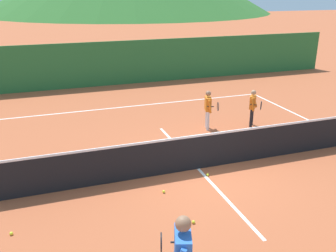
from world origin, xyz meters
TOP-DOWN VIEW (x-y plane):
  - ground_plane at (0.00, 0.00)m, footprint 120.00×120.00m
  - line_baseline_far at (0.00, 5.98)m, footprint 10.64×0.08m
  - line_service_center at (0.00, 0.00)m, footprint 0.08×6.36m
  - tennis_net at (0.00, 0.00)m, footprint 10.39×0.08m
  - student_0 at (1.49, 2.65)m, footprint 0.42×0.70m
  - student_1 at (3.05, 2.41)m, footprint 0.45×0.69m
  - tennis_ball_0 at (-4.55, -1.41)m, footprint 0.07×0.07m
  - tennis_ball_4 at (-1.07, -2.22)m, footprint 0.07×0.07m
  - tennis_ball_5 at (-1.26, -0.88)m, footprint 0.07×0.07m
  - tennis_ball_7 at (0.07, -0.45)m, footprint 0.07×0.07m
  - windscreen_fence at (0.00, 9.73)m, footprint 23.42×0.08m

SIDE VIEW (x-z plane):
  - ground_plane at x=0.00m, z-range 0.00..0.00m
  - line_baseline_far at x=0.00m, z-range 0.00..0.01m
  - line_service_center at x=0.00m, z-range 0.00..0.01m
  - tennis_ball_0 at x=-4.55m, z-range 0.00..0.07m
  - tennis_ball_4 at x=-1.07m, z-range 0.00..0.07m
  - tennis_ball_5 at x=-1.26m, z-range 0.00..0.07m
  - tennis_ball_7 at x=0.07m, z-range 0.00..0.07m
  - tennis_net at x=0.00m, z-range -0.03..1.02m
  - student_1 at x=3.05m, z-range 0.13..1.41m
  - student_0 at x=1.49m, z-range 0.13..1.46m
  - windscreen_fence at x=0.00m, z-range 0.00..2.12m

